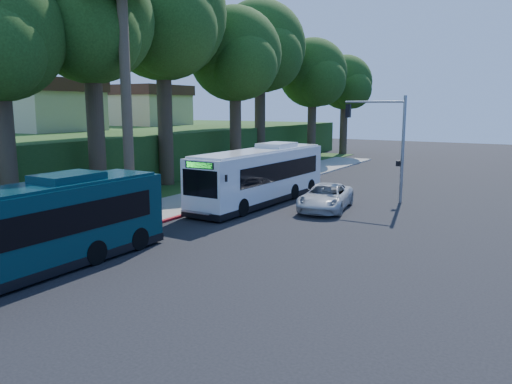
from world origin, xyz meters
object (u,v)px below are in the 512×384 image
Objects in this scene: white_bus at (262,175)px; teal_bus at (28,229)px; bus_shelter at (125,188)px; pickup at (326,197)px.

white_bus is 16.89m from teal_bus.
bus_shelter is 0.56× the size of pickup.
white_bus is 1.05× the size of teal_bus.
teal_bus is at bearing -67.26° from bus_shelter.
teal_bus is at bearing -116.42° from pickup.
white_bus is 4.69m from pickup.
pickup is at bearing 74.10° from teal_bus.
bus_shelter is 0.25× the size of white_bus.
teal_bus is at bearing -90.00° from white_bus.
bus_shelter is at bearing -114.66° from white_bus.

